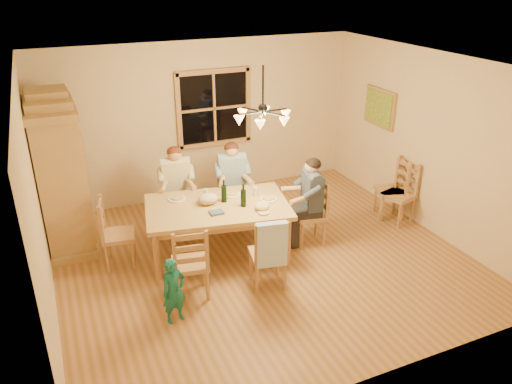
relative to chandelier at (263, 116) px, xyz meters
name	(u,v)px	position (x,y,z in m)	size (l,w,h in m)	color
floor	(262,258)	(0.00, 0.00, -2.08)	(5.50, 5.50, 0.00)	olive
ceiling	(263,65)	(0.00, 0.00, 0.62)	(5.50, 5.00, 0.02)	white
wall_back	(203,120)	(0.00, 2.50, -0.73)	(5.50, 0.02, 2.70)	beige
wall_left	(36,207)	(-2.75, 0.00, -0.73)	(0.02, 5.00, 2.70)	beige
wall_right	(428,143)	(2.75, 0.00, -0.73)	(0.02, 5.00, 2.70)	beige
window	(214,108)	(0.20, 2.47, -0.53)	(1.30, 0.06, 1.30)	black
painting	(380,108)	(2.71, 1.20, -0.48)	(0.06, 0.78, 0.64)	olive
chandelier	(263,116)	(0.00, 0.00, 0.00)	(0.77, 0.68, 0.71)	black
armoire	(61,176)	(-2.42, 1.60, -1.02)	(0.66, 1.40, 2.30)	olive
dining_table	(218,211)	(-0.51, 0.40, -1.41)	(2.15, 1.54, 0.76)	tan
chair_far_left	(178,209)	(-0.82, 1.40, -1.77)	(0.51, 0.49, 0.99)	#AB724B
chair_far_right	(233,204)	(0.04, 1.23, -1.77)	(0.51, 0.49, 0.99)	#AB724B
chair_near_left	(191,274)	(-1.16, -0.42, -1.77)	(0.51, 0.49, 0.99)	#AB724B
chair_near_right	(268,264)	(-0.20, -0.60, -1.77)	(0.51, 0.49, 0.99)	#AB724B
chair_end_left	(120,245)	(-1.84, 0.65, -1.77)	(0.49, 0.51, 0.99)	#AB724B
chair_end_right	(309,224)	(0.83, 0.14, -1.77)	(0.49, 0.51, 0.99)	#AB724B
adult_woman	(176,178)	(-0.82, 1.40, -1.24)	(0.45, 0.48, 0.87)	beige
adult_plaid_man	(232,173)	(0.04, 1.23, -1.24)	(0.45, 0.48, 0.87)	#325D8A
adult_slate_man	(311,191)	(0.83, 0.14, -1.24)	(0.48, 0.45, 0.87)	#3A445D
towel	(272,245)	(-0.23, -0.79, -1.38)	(0.38, 0.10, 0.58)	#B0CDEE
wine_bottle_a	(224,191)	(-0.38, 0.46, -1.15)	(0.08, 0.08, 0.33)	black
wine_bottle_b	(243,195)	(-0.19, 0.22, -1.15)	(0.08, 0.08, 0.33)	black
plate_woman	(177,199)	(-0.97, 0.80, -1.31)	(0.26, 0.26, 0.02)	white
plate_plaid	(232,194)	(-0.19, 0.62, -1.31)	(0.26, 0.26, 0.02)	white
plate_slate	(268,199)	(0.22, 0.27, -1.31)	(0.26, 0.26, 0.02)	white
wine_glass_a	(206,193)	(-0.58, 0.68, -1.25)	(0.06, 0.06, 0.14)	silver
wine_glass_b	(256,191)	(0.10, 0.46, -1.25)	(0.06, 0.06, 0.14)	silver
cap	(262,206)	(0.00, 0.01, -1.26)	(0.20, 0.20, 0.11)	beige
napkin	(216,212)	(-0.60, 0.16, -1.30)	(0.18, 0.14, 0.03)	#45567F
cloth_bundle	(208,199)	(-0.61, 0.48, -1.24)	(0.28, 0.22, 0.15)	#C9AF92
child	(174,291)	(-1.48, -0.83, -1.67)	(0.30, 0.19, 0.81)	#186C6A
chair_spare_front	(397,204)	(2.45, 0.17, -1.77)	(0.53, 0.54, 0.99)	#AB724B
chair_spare_back	(389,199)	(2.45, 0.37, -1.77)	(0.53, 0.55, 0.99)	#AB724B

